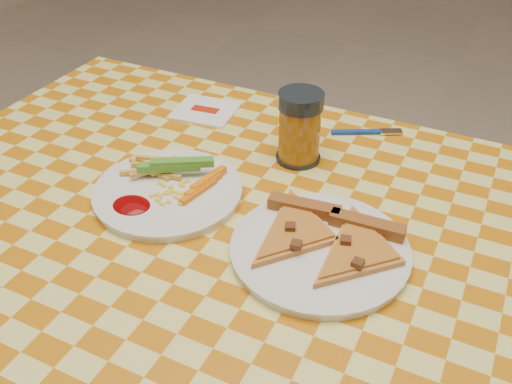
# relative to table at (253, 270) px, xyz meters

# --- Properties ---
(table) EXTENTS (1.28, 0.88, 0.76)m
(table) POSITION_rel_table_xyz_m (0.00, 0.00, 0.00)
(table) COLOR silver
(table) RESTS_ON ground
(plate_left) EXTENTS (0.27, 0.27, 0.01)m
(plate_left) POSITION_rel_table_xyz_m (-0.17, 0.03, 0.08)
(plate_left) COLOR white
(plate_left) RESTS_ON table
(plate_right) EXTENTS (0.30, 0.30, 0.01)m
(plate_right) POSITION_rel_table_xyz_m (0.11, 0.00, 0.08)
(plate_right) COLOR white
(plate_right) RESTS_ON table
(fries_veggies) EXTENTS (0.19, 0.17, 0.04)m
(fries_veggies) POSITION_rel_table_xyz_m (-0.18, 0.04, 0.10)
(fries_veggies) COLOR #EBAE4B
(fries_veggies) RESTS_ON plate_left
(pizza_slices) EXTENTS (0.25, 0.23, 0.02)m
(pizza_slices) POSITION_rel_table_xyz_m (0.11, 0.02, 0.09)
(pizza_slices) COLOR #D98642
(pizza_slices) RESTS_ON plate_right
(drink_glass) EXTENTS (0.08, 0.08, 0.13)m
(drink_glass) POSITION_rel_table_xyz_m (-0.02, 0.22, 0.14)
(drink_glass) COLOR black
(drink_glass) RESTS_ON table
(napkin) EXTENTS (0.13, 0.13, 0.01)m
(napkin) POSITION_rel_table_xyz_m (-0.26, 0.31, 0.08)
(napkin) COLOR white
(napkin) RESTS_ON table
(fork) EXTENTS (0.13, 0.08, 0.01)m
(fork) POSITION_rel_table_xyz_m (0.07, 0.37, 0.08)
(fork) COLOR navy
(fork) RESTS_ON table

